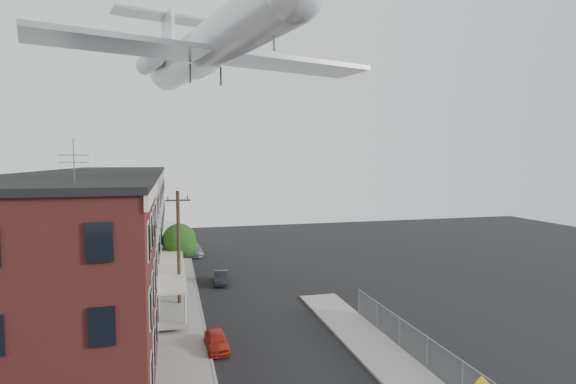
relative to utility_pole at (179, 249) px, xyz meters
name	(u,v)px	position (x,y,z in m)	size (l,w,h in m)	color
sidewalk_left	(180,288)	(0.10, 6.00, -4.61)	(3.00, 62.00, 0.12)	gray
sidewalk_right	(392,365)	(11.10, -12.00, -4.61)	(3.00, 26.00, 0.12)	gray
curb_left	(196,287)	(1.55, 6.00, -4.60)	(0.15, 62.00, 0.14)	gray
curb_right	(368,368)	(9.65, -12.00, -4.60)	(0.15, 26.00, 0.14)	gray
corner_building	(40,292)	(-6.40, -11.00, 0.49)	(10.31, 12.30, 12.15)	black
row_house_a	(81,252)	(-6.36, -1.50, 0.45)	(11.98, 7.00, 10.30)	slate
row_house_b	(97,235)	(-6.36, 5.50, 0.45)	(11.98, 7.00, 10.30)	gray
row_house_c	(109,223)	(-6.36, 12.50, 0.45)	(11.98, 7.00, 10.30)	slate
row_house_d	(117,215)	(-6.36, 19.50, 0.45)	(11.98, 7.00, 10.30)	gray
row_house_e	(123,208)	(-6.36, 26.50, 0.45)	(11.98, 7.00, 10.30)	slate
chainlink_fence	(427,353)	(12.60, -13.00, -3.68)	(0.06, 18.06, 1.90)	gray
utility_pole	(179,249)	(0.00, 0.00, 0.00)	(1.80, 0.26, 9.00)	black
street_tree	(181,242)	(0.33, 9.92, -1.22)	(3.22, 3.20, 5.20)	black
car_near	(217,340)	(2.00, -7.42, -4.13)	(1.29, 3.22, 1.10)	#A62215
car_mid	(221,278)	(3.80, 6.78, -4.11)	(1.20, 3.45, 1.14)	black
car_far	(194,249)	(2.00, 19.94, -3.99)	(1.92, 4.73, 1.37)	slate
airplane	(207,47)	(2.40, 1.73, 15.16)	(25.06, 28.65, 8.26)	white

